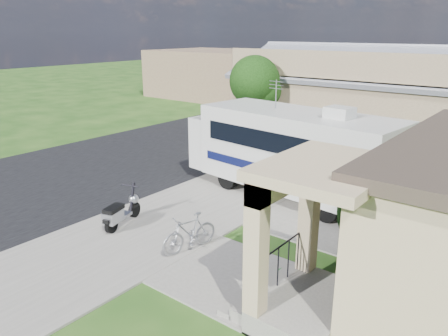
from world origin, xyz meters
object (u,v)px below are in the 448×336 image
Objects in this scene: shrub at (389,211)px; van at (313,100)px; bicycle at (190,235)px; pickup_truck at (263,114)px; scooter at (120,212)px; motorhome at (290,149)px; garden_hose at (287,277)px.

van is at bearing 121.99° from shrub.
bicycle is 15.90m from pickup_truck.
van is (-4.61, 21.06, 0.34)m from scooter.
bicycle is 0.29× the size of van.
scooter is 21.56m from van.
shrub is 21.81m from van.
garden_hose is at bearing -54.04° from motorhome.
van is (-7.14, 15.58, -0.87)m from motorhome.
van is at bearing -96.77° from pickup_truck.
pickup_truck reaches higher than scooter.
motorhome is 5.43m from bicycle.
scooter is 2.63m from bicycle.
motorhome reaches higher than bicycle.
pickup_truck reaches higher than bicycle.
scooter is at bearing -159.68° from shrub.
motorhome is 5.92m from garden_hose.
shrub is 6.68× the size of garden_hose.
scooter is 0.29× the size of van.
shrub is (4.41, -2.90, -0.18)m from motorhome.
garden_hose is (2.85, -4.93, -1.62)m from motorhome.
garden_hose is (9.99, -20.51, -0.74)m from van.
pickup_truck is at bearing 125.48° from garden_hose.
pickup_truck is 1.03× the size of van.
shrub reaches higher than garden_hose.
motorhome is 4.72× the size of scooter.
bicycle is at bearing -60.82° from van.
motorhome reaches higher than van.
scooter is 15.09m from pickup_truck.
shrub is at bearing 42.02° from bicycle.
van is (-11.55, 18.49, -0.69)m from shrub.
scooter is at bearing -174.19° from garden_hose.
van is at bearing 115.98° from garden_hose.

